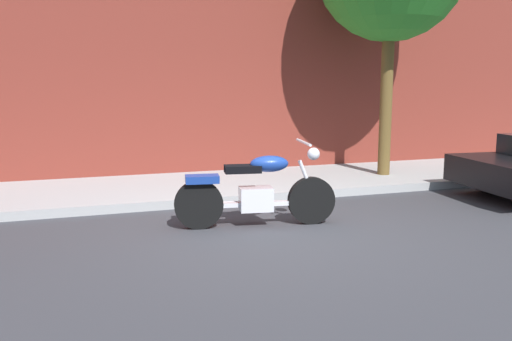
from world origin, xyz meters
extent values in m
plane|color=#38383D|center=(0.00, 0.00, 0.00)|extent=(60.00, 60.00, 0.00)
cube|color=#A6A6A6|center=(0.00, 3.00, 0.07)|extent=(24.08, 2.51, 0.14)
cylinder|color=black|center=(0.64, 0.30, 0.32)|extent=(0.66, 0.21, 0.65)
cylinder|color=black|center=(-0.88, 0.54, 0.32)|extent=(0.66, 0.21, 0.65)
cube|color=silver|center=(-0.12, 0.42, 0.37)|extent=(0.48, 0.34, 0.32)
cube|color=silver|center=(-0.12, 0.42, 0.30)|extent=(1.38, 0.29, 0.06)
ellipsoid|color=navy|center=(0.05, 0.39, 0.85)|extent=(0.55, 0.34, 0.22)
cube|color=black|center=(-0.30, 0.45, 0.79)|extent=(0.51, 0.31, 0.10)
cube|color=navy|center=(-0.83, 0.53, 0.67)|extent=(0.47, 0.31, 0.10)
cylinder|color=silver|center=(0.58, 0.31, 0.60)|extent=(0.28, 0.09, 0.58)
cylinder|color=silver|center=(0.52, 0.32, 1.13)|extent=(0.14, 0.70, 0.04)
sphere|color=silver|center=(0.66, 0.30, 0.97)|extent=(0.17, 0.17, 0.17)
cylinder|color=silver|center=(-0.35, 0.62, 0.27)|extent=(0.80, 0.21, 0.09)
cylinder|color=black|center=(4.47, 1.30, 0.32)|extent=(0.65, 0.27, 0.64)
cylinder|color=brown|center=(3.29, 2.78, 1.63)|extent=(0.23, 0.23, 3.27)
camera|label=1|loc=(-2.45, -6.49, 1.97)|focal=38.91mm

